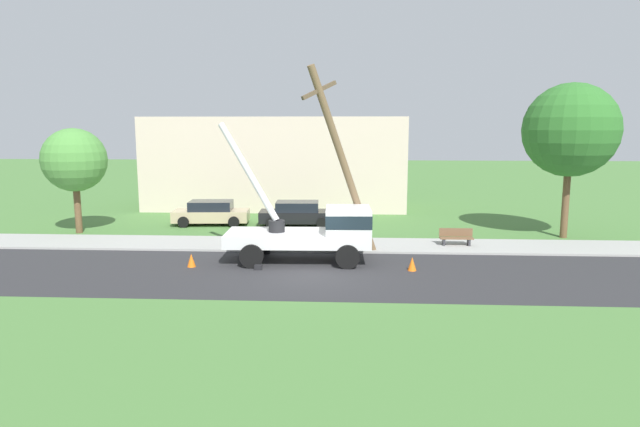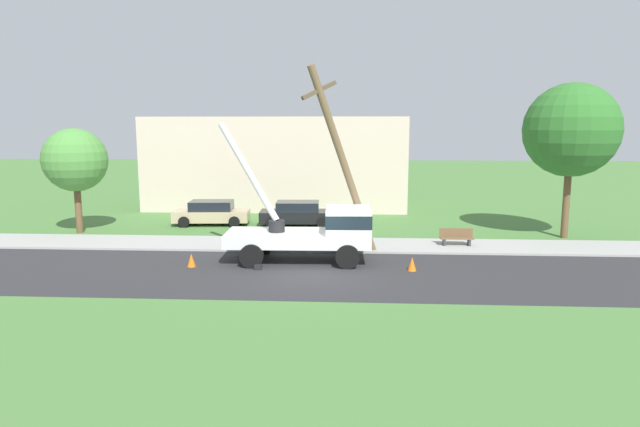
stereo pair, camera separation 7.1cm
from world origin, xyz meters
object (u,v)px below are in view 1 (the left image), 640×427
Objects in this scene: utility_truck at (318,229)px; traffic_cone_behind at (191,260)px; leaning_utility_pole at (343,161)px; roadside_tree_near at (74,160)px; parked_sedan_black at (297,214)px; traffic_cone_ahead at (412,264)px; roadside_tree_far at (571,130)px; parked_sedan_tan at (211,213)px; park_bench at (456,238)px.

utility_truck reaches higher than traffic_cone_behind.
leaning_utility_pole is 7.74m from traffic_cone_behind.
traffic_cone_behind is 0.10× the size of roadside_tree_near.
parked_sedan_black is (-1.72, 8.56, -0.70)m from utility_truck.
leaning_utility_pole reaches higher than parked_sedan_black.
traffic_cone_behind is at bearing -40.00° from roadside_tree_near.
parked_sedan_black reaches higher than traffic_cone_ahead.
roadside_tree_far is (17.81, 7.06, 5.31)m from traffic_cone_behind.
parked_sedan_tan is (-1.63, 9.81, 0.43)m from traffic_cone_behind.
traffic_cone_behind is 0.13× the size of parked_sedan_black.
leaning_utility_pole reaches higher than utility_truck.
parked_sedan_black is at bearing 101.37° from utility_truck.
roadside_tree_far is (19.44, -2.75, 4.87)m from parked_sedan_tan.
parked_sedan_tan and parked_sedan_black have the same top height.
roadside_tree_far is (12.59, 5.81, 4.18)m from utility_truck.
roadside_tree_far is (11.54, 4.94, 1.30)m from leaning_utility_pole.
parked_sedan_tan is 7.93m from roadside_tree_near.
parked_sedan_tan is (-6.85, 8.56, -0.70)m from utility_truck.
utility_truck is 5.49m from traffic_cone_behind.
leaning_utility_pole is 8.92m from parked_sedan_black.
roadside_tree_far reaches higher than parked_sedan_tan.
park_bench is (8.24, -5.35, -0.25)m from parked_sedan_black.
traffic_cone_behind is at bearing -159.21° from park_bench.
utility_truck is 8.76m from parked_sedan_black.
leaning_utility_pole reaches higher than roadside_tree_far.
park_bench is at bearing -33.01° from parked_sedan_black.
roadside_tree_near is (-6.63, -2.89, 3.26)m from parked_sedan_tan.
parked_sedan_black is at bearing 13.79° from roadside_tree_near.
traffic_cone_ahead and traffic_cone_behind have the same top height.
parked_sedan_tan is at bearing 128.67° from utility_truck.
park_bench is 20.45m from roadside_tree_near.
traffic_cone_ahead is at bearing -19.09° from utility_truck.
parked_sedan_tan is (-7.90, 7.69, -3.58)m from leaning_utility_pole.
utility_truck is 1.51× the size of parked_sedan_tan.
park_bench is (5.47, 2.34, -3.83)m from leaning_utility_pole.
traffic_cone_ahead is at bearing -119.78° from park_bench.
traffic_cone_behind is at bearing -109.64° from parked_sedan_black.
roadside_tree_near is (-8.26, 6.93, 3.69)m from traffic_cone_behind.
leaning_utility_pole reaches higher than parked_sedan_tan.
parked_sedan_black reaches higher than traffic_cone_behind.
park_bench is at bearing 23.11° from leaning_utility_pole.
parked_sedan_black is at bearing 109.79° from leaning_utility_pole.
park_bench is 0.28× the size of roadside_tree_near.
roadside_tree_far is at bearing 23.18° from leaning_utility_pole.
roadside_tree_near is at bearing 161.70° from leaning_utility_pole.
parked_sedan_tan reaches higher than traffic_cone_ahead.
park_bench is at bearing -7.03° from roadside_tree_near.
utility_truck reaches higher than roadside_tree_near.
parked_sedan_black is at bearing 146.99° from park_bench.
park_bench is at bearing 60.22° from traffic_cone_ahead.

